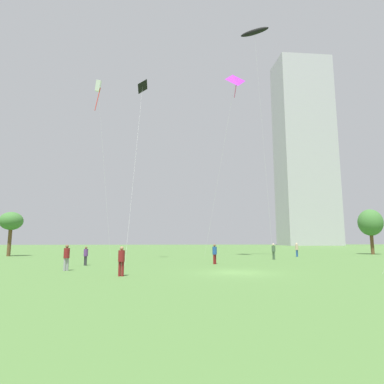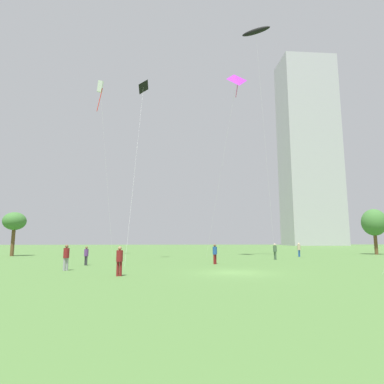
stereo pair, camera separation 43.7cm
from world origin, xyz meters
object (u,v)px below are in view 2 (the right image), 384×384
Objects in this scene: park_tree_0 at (374,223)px; park_tree_1 at (14,222)px; person_standing_6 at (275,250)px; person_standing_1 at (120,259)px; person_standing_0 at (86,254)px; kite_flying_0 at (143,89)px; person_standing_2 at (299,249)px; person_standing_5 at (215,253)px; person_standing_4 at (66,256)px; distant_highrise_0 at (309,150)px; kite_flying_1 at (237,81)px; kite_flying_3 at (100,88)px; kite_flying_4 at (256,32)px.

park_tree_0 is 1.15× the size of park_tree_1.
park_tree_0 is (19.76, 11.59, 3.81)m from person_standing_6.
person_standing_1 is 0.26× the size of park_tree_0.
kite_flying_0 reaches higher than person_standing_0.
person_standing_6 reaches higher than person_standing_0.
person_standing_2 is 1.00× the size of person_standing_5.
person_standing_4 is 134.96m from distant_highrise_0.
person_standing_1 is 0.09× the size of kite_flying_0.
distant_highrise_0 is at bearing 60.41° from kite_flying_1.
person_standing_5 is 0.02× the size of distant_highrise_0.
person_standing_6 is (-5.20, -5.79, -0.01)m from person_standing_2.
person_standing_5 is (7.25, 9.30, 0.01)m from person_standing_1.
kite_flying_1 is 36.21m from park_tree_1.
kite_flying_3 is at bearing 124.64° from kite_flying_0.
park_tree_1 reaches higher than person_standing_4.
person_standing_5 is 31.28m from kite_flying_3.
kite_flying_3 is 22.58m from park_tree_1.
person_standing_5 is at bearing -114.84° from kite_flying_1.
person_standing_4 is 0.07× the size of kite_flying_1.
person_standing_5 is at bearing 2.60° from person_standing_2.
person_standing_4 is 21.43m from kite_flying_0.
kite_flying_0 reaches higher than person_standing_6.
kite_flying_1 is at bearing -118.63° from person_standing_1.
park_tree_1 reaches higher than person_standing_2.
kite_flying_3 is (-7.11, 24.66, 23.17)m from person_standing_1.
park_tree_1 is (-32.73, 8.23, -25.00)m from kite_flying_4.
person_standing_4 is 37.03m from kite_flying_4.
kite_flying_1 is at bearing -15.46° from kite_flying_3.
kite_flying_0 is 13.58m from kite_flying_1.
distant_highrise_0 is (64.78, 112.48, 40.62)m from person_standing_1.
person_standing_4 is 0.26× the size of park_tree_0.
kite_flying_3 is at bearing -47.26° from person_standing_2.
person_standing_0 is at bearing -125.51° from kite_flying_0.
kite_flying_4 is at bearing 12.73° from person_standing_5.
distant_highrise_0 reaches higher than park_tree_0.
kite_flying_1 is 19.77m from kite_flying_3.
kite_flying_0 is at bearing -86.86° from person_standing_1.
kite_flying_0 is at bearing -21.48° from person_standing_2.
person_standing_6 is 0.02× the size of distant_highrise_0.
kite_flying_4 is 33.40m from park_tree_0.
kite_flying_1 is at bearing 22.51° from kite_flying_0.
park_tree_1 is at bearing 171.59° from kite_flying_3.
person_standing_6 is (19.35, 11.67, -0.03)m from person_standing_4.
distant_highrise_0 is (44.58, 91.10, 40.61)m from person_standing_2.
person_standing_4 is at bearing -82.42° from kite_flying_3.
distant_highrise_0 is at bearing -149.90° from person_standing_4.
person_standing_2 is 30.13m from person_standing_4.
person_standing_5 is at bearing -124.99° from person_standing_1.
kite_flying_0 is 0.66× the size of kite_flying_4.
person_standing_0 is 0.08× the size of kite_flying_0.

